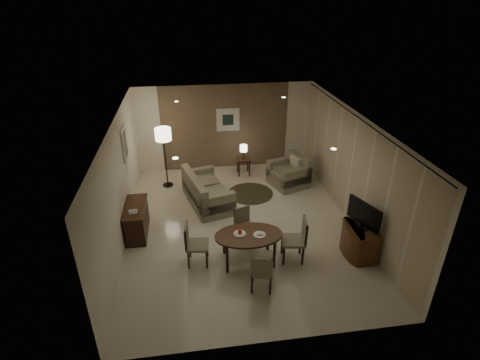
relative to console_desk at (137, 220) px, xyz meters
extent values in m
cube|color=beige|center=(2.49, 0.00, -0.38)|extent=(5.50, 7.00, 0.00)
cube|color=white|center=(2.49, 0.00, 2.33)|extent=(5.50, 7.00, 0.00)
cube|color=#746048|center=(2.49, 3.50, 0.98)|extent=(5.50, 0.00, 2.70)
cube|color=white|center=(-0.26, 0.00, 0.98)|extent=(0.00, 7.00, 2.70)
cube|color=white|center=(5.24, 0.00, 0.98)|extent=(0.00, 7.00, 2.70)
cube|color=#746048|center=(2.49, 3.48, 0.98)|extent=(3.96, 0.03, 2.70)
cylinder|color=black|center=(5.17, 0.00, 2.27)|extent=(0.03, 6.80, 0.03)
cube|color=silver|center=(2.59, 3.46, 1.23)|extent=(0.72, 0.03, 0.72)
cube|color=black|center=(2.59, 3.44, 1.23)|extent=(0.34, 0.01, 0.34)
cube|color=silver|center=(-0.23, 1.20, 1.48)|extent=(0.03, 0.60, 0.80)
cube|color=gray|center=(-0.21, 1.20, 1.48)|extent=(0.01, 0.46, 0.64)
cylinder|color=white|center=(1.09, -1.80, 2.31)|extent=(0.10, 0.10, 0.01)
cylinder|color=white|center=(3.89, -1.80, 2.31)|extent=(0.10, 0.10, 0.01)
cylinder|color=white|center=(1.09, 1.80, 2.31)|extent=(0.10, 0.10, 0.01)
cylinder|color=white|center=(3.89, 1.80, 2.31)|extent=(0.10, 0.10, 0.01)
cylinder|color=white|center=(2.26, -1.32, 0.30)|extent=(0.26, 0.26, 0.02)
cylinder|color=white|center=(2.66, -1.42, 0.30)|extent=(0.26, 0.26, 0.02)
sphere|color=red|center=(2.26, -1.32, 0.36)|extent=(0.09, 0.09, 0.09)
cube|color=white|center=(2.66, -1.42, 0.33)|extent=(0.12, 0.08, 0.03)
cylinder|color=#453E27|center=(2.99, 1.53, -0.37)|extent=(1.29, 1.29, 0.01)
camera|label=1|loc=(1.33, -7.69, 4.87)|focal=28.00mm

